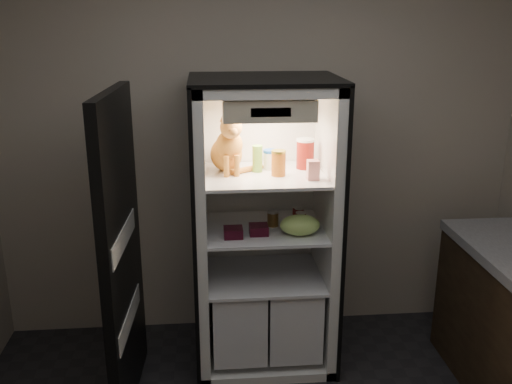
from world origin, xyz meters
TOP-DOWN VIEW (x-y plane):
  - room_shell at (0.00, 0.00)m, footprint 3.60×3.60m
  - refrigerator at (0.00, 1.38)m, footprint 0.90×0.72m
  - fridge_door at (-0.85, 1.00)m, footprint 0.10×0.87m
  - tabby_cat at (-0.22, 1.39)m, footprint 0.35×0.39m
  - parmesan_shaker at (-0.04, 1.38)m, footprint 0.06×0.06m
  - mayo_tub at (0.05, 1.43)m, footprint 0.09×0.09m
  - salsa_jar at (0.08, 1.28)m, footprint 0.09×0.09m
  - pepper_jar at (0.27, 1.43)m, footprint 0.11×0.11m
  - cream_carton at (0.27, 1.18)m, footprint 0.07×0.07m
  - soda_can_a at (0.21, 1.37)m, footprint 0.06×0.06m
  - soda_can_b at (0.22, 1.35)m, footprint 0.06×0.06m
  - soda_can_c at (0.22, 1.24)m, footprint 0.07×0.07m
  - condiment_jar at (0.05, 1.34)m, footprint 0.07×0.07m
  - grape_bag at (0.20, 1.18)m, footprint 0.25×0.18m
  - berry_box_left at (-0.21, 1.18)m, footprint 0.11×0.11m
  - berry_box_right at (-0.05, 1.21)m, footprint 0.11×0.11m

SIDE VIEW (x-z plane):
  - refrigerator at x=0.00m, z-range -0.15..1.73m
  - fridge_door at x=-0.85m, z-range -0.01..1.84m
  - berry_box_right at x=-0.05m, z-range 0.94..1.00m
  - berry_box_left at x=-0.21m, z-range 0.94..1.00m
  - condiment_jar at x=0.05m, z-range 0.94..1.04m
  - soda_can_b at x=0.22m, z-range 0.94..1.05m
  - soda_can_a at x=0.21m, z-range 0.94..1.05m
  - soda_can_c at x=0.22m, z-range 0.94..1.06m
  - grape_bag at x=0.20m, z-range 0.94..1.06m
  - cream_carton at x=0.27m, z-range 1.29..1.41m
  - mayo_tub at x=0.05m, z-range 1.29..1.42m
  - salsa_jar at x=0.08m, z-range 1.29..1.45m
  - parmesan_shaker at x=-0.04m, z-range 1.29..1.46m
  - pepper_jar at x=0.27m, z-range 1.29..1.48m
  - tabby_cat at x=-0.22m, z-range 1.24..1.64m
  - room_shell at x=0.00m, z-range -0.18..3.42m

